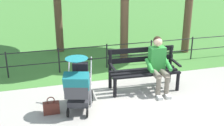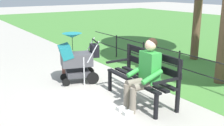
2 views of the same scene
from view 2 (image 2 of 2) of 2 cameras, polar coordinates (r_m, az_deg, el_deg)
ground_plane at (r=5.63m, az=2.53°, el=-6.37°), size 60.00×60.00×0.00m
park_bench at (r=5.16m, az=6.82°, el=-2.32°), size 1.62×0.66×0.96m
person_on_bench at (r=4.77m, az=6.99°, el=-1.90°), size 0.55×0.74×1.28m
stroller at (r=6.12m, az=-7.62°, el=1.17°), size 0.72×0.98×1.15m
handbag at (r=6.74m, az=-9.49°, el=-1.69°), size 0.32×0.14×0.37m
park_fence at (r=6.34m, az=15.89°, el=-0.41°), size 7.89×0.04×0.70m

